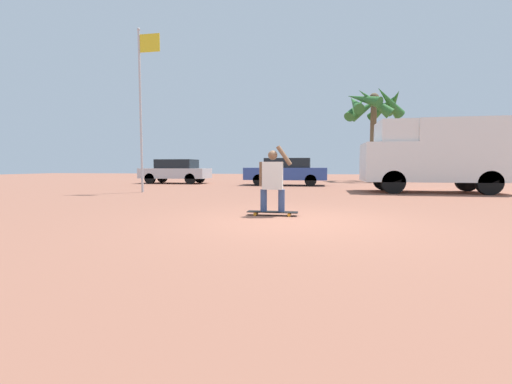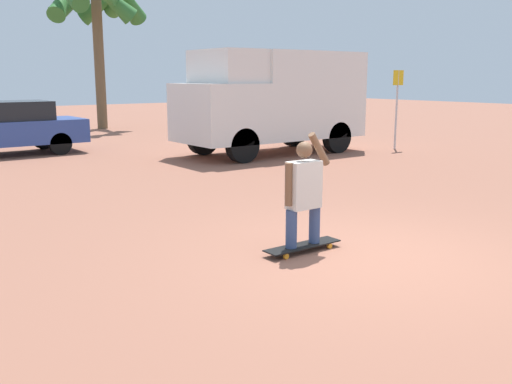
{
  "view_description": "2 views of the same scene",
  "coord_description": "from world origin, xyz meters",
  "px_view_note": "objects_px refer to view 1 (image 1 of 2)",
  "views": [
    {
      "loc": [
        0.42,
        -6.54,
        1.05
      ],
      "look_at": [
        -0.93,
        0.87,
        0.49
      ],
      "focal_mm": 24.0,
      "sensor_mm": 36.0,
      "label": 1
    },
    {
      "loc": [
        -5.11,
        -4.49,
        2.15
      ],
      "look_at": [
        -0.79,
        1.31,
        0.69
      ],
      "focal_mm": 40.0,
      "sensor_mm": 36.0,
      "label": 2
    }
  ],
  "objects_px": {
    "camper_van": "(435,153)",
    "palm_tree_near_van": "(373,106)",
    "skateboard": "(272,212)",
    "parked_car_silver": "(176,171)",
    "person_skateboarder": "(273,178)",
    "flagpole": "(142,98)",
    "parked_car_blue": "(286,171)"
  },
  "relations": [
    {
      "from": "camper_van",
      "to": "parked_car_silver",
      "type": "bearing_deg",
      "value": 158.87
    },
    {
      "from": "person_skateboarder",
      "to": "camper_van",
      "type": "xyz_separation_m",
      "value": [
        5.56,
        7.62,
        0.78
      ]
    },
    {
      "from": "skateboard",
      "to": "parked_car_silver",
      "type": "bearing_deg",
      "value": 121.25
    },
    {
      "from": "parked_car_blue",
      "to": "flagpole",
      "type": "bearing_deg",
      "value": -129.53
    },
    {
      "from": "camper_van",
      "to": "flagpole",
      "type": "distance_m",
      "value": 11.92
    },
    {
      "from": "skateboard",
      "to": "camper_van",
      "type": "relative_size",
      "value": 0.2
    },
    {
      "from": "parked_car_silver",
      "to": "flagpole",
      "type": "distance_m",
      "value": 8.0
    },
    {
      "from": "person_skateboarder",
      "to": "camper_van",
      "type": "bearing_deg",
      "value": 53.87
    },
    {
      "from": "person_skateboarder",
      "to": "parked_car_silver",
      "type": "relative_size",
      "value": 0.34
    },
    {
      "from": "parked_car_blue",
      "to": "skateboard",
      "type": "bearing_deg",
      "value": -86.1
    },
    {
      "from": "parked_car_silver",
      "to": "person_skateboarder",
      "type": "bearing_deg",
      "value": -58.76
    },
    {
      "from": "parked_car_silver",
      "to": "palm_tree_near_van",
      "type": "bearing_deg",
      "value": 23.99
    },
    {
      "from": "skateboard",
      "to": "camper_van",
      "type": "bearing_deg",
      "value": 53.87
    },
    {
      "from": "camper_van",
      "to": "palm_tree_near_van",
      "type": "bearing_deg",
      "value": 94.9
    },
    {
      "from": "camper_van",
      "to": "parked_car_silver",
      "type": "relative_size",
      "value": 1.31
    },
    {
      "from": "camper_van",
      "to": "palm_tree_near_van",
      "type": "distance_m",
      "value": 11.31
    },
    {
      "from": "skateboard",
      "to": "person_skateboarder",
      "type": "height_order",
      "value": "person_skateboarder"
    },
    {
      "from": "camper_van",
      "to": "parked_car_silver",
      "type": "xyz_separation_m",
      "value": [
        -13.31,
        5.14,
        -0.81
      ]
    },
    {
      "from": "camper_van",
      "to": "flagpole",
      "type": "xyz_separation_m",
      "value": [
        -11.53,
        -2.07,
        2.16
      ]
    },
    {
      "from": "camper_van",
      "to": "palm_tree_near_van",
      "type": "xyz_separation_m",
      "value": [
        -0.91,
        10.66,
        3.68
      ]
    },
    {
      "from": "person_skateboarder",
      "to": "palm_tree_near_van",
      "type": "distance_m",
      "value": 19.38
    },
    {
      "from": "parked_car_silver",
      "to": "flagpole",
      "type": "bearing_deg",
      "value": -76.19
    },
    {
      "from": "person_skateboarder",
      "to": "parked_car_silver",
      "type": "bearing_deg",
      "value": 121.24
    },
    {
      "from": "palm_tree_near_van",
      "to": "skateboard",
      "type": "bearing_deg",
      "value": -104.27
    },
    {
      "from": "parked_car_blue",
      "to": "palm_tree_near_van",
      "type": "bearing_deg",
      "value": 49.88
    },
    {
      "from": "parked_car_blue",
      "to": "palm_tree_near_van",
      "type": "xyz_separation_m",
      "value": [
        5.45,
        6.47,
        4.48
      ]
    },
    {
      "from": "skateboard",
      "to": "parked_car_silver",
      "type": "relative_size",
      "value": 0.26
    },
    {
      "from": "camper_van",
      "to": "flagpole",
      "type": "bearing_deg",
      "value": -169.81
    },
    {
      "from": "person_skateboarder",
      "to": "flagpole",
      "type": "height_order",
      "value": "flagpole"
    },
    {
      "from": "camper_van",
      "to": "flagpole",
      "type": "height_order",
      "value": "flagpole"
    },
    {
      "from": "parked_car_blue",
      "to": "palm_tree_near_van",
      "type": "relative_size",
      "value": 0.69
    },
    {
      "from": "palm_tree_near_van",
      "to": "flagpole",
      "type": "xyz_separation_m",
      "value": [
        -10.62,
        -12.73,
        -1.52
      ]
    }
  ]
}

